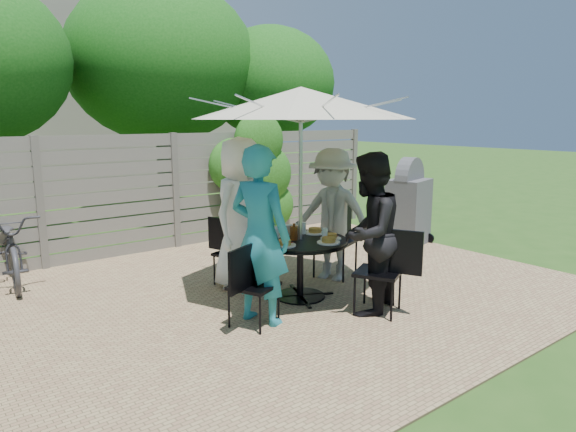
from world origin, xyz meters
TOP-DOWN VIEW (x-y plane):
  - backyard_envelope at (0.09, 10.29)m, footprint 60.00×60.00m
  - patio_table at (0.06, -0.08)m, footprint 1.41×1.41m
  - umbrella at (0.06, -0.08)m, footprint 3.22×3.22m
  - chair_back at (-0.29, 0.81)m, footprint 0.51×0.64m
  - person_back at (-0.24, 0.69)m, footprint 1.06×0.88m
  - chair_left at (-0.83, -0.44)m, footprint 0.67×0.55m
  - person_left at (-0.71, -0.39)m, footprint 0.65×0.78m
  - chair_front at (0.42, -0.98)m, footprint 0.62×0.72m
  - person_front at (0.37, -0.85)m, footprint 1.03×0.92m
  - chair_right at (0.96, 0.27)m, footprint 0.77×0.63m
  - person_right at (0.84, 0.22)m, footprint 0.99×1.26m
  - plate_back at (-0.07, 0.25)m, footprint 0.26×0.26m
  - plate_left at (-0.27, -0.21)m, footprint 0.26×0.26m
  - plate_front at (0.20, -0.42)m, footprint 0.26×0.26m
  - plate_right at (0.40, 0.05)m, footprint 0.26×0.26m
  - plate_extra at (0.34, -0.29)m, footprint 0.24×0.24m
  - glass_back at (-0.13, 0.12)m, footprint 0.07×0.07m
  - glass_front at (0.26, -0.28)m, footprint 0.07×0.07m
  - glass_right at (0.27, 0.11)m, footprint 0.07×0.07m
  - syrup_jug at (-0.01, -0.06)m, footprint 0.09×0.09m
  - coffee_cup at (0.08, 0.16)m, footprint 0.08×0.08m
  - bicycle at (-2.46, 2.60)m, footprint 0.80×1.83m
  - bbq_grill at (3.11, 0.84)m, footprint 0.84×0.73m

SIDE VIEW (x-z plane):
  - chair_back at x=-0.29m, z-range -0.17..0.67m
  - chair_left at x=-0.83m, z-range -0.17..0.70m
  - chair_front at x=0.42m, z-range -0.19..0.76m
  - chair_right at x=0.96m, z-range -0.20..0.80m
  - bicycle at x=-2.46m, z-range 0.00..0.93m
  - patio_table at x=0.06m, z-range 0.14..0.85m
  - bbq_grill at x=3.11m, z-range -0.06..1.39m
  - plate_back at x=-0.07m, z-range 0.70..0.77m
  - plate_left at x=-0.27m, z-range 0.70..0.77m
  - plate_front at x=0.20m, z-range 0.70..0.77m
  - plate_right at x=0.40m, z-range 0.70..0.77m
  - plate_extra at x=0.34m, z-range 0.70..0.77m
  - coffee_cup at x=0.08m, z-range 0.71..0.83m
  - glass_back at x=-0.13m, z-range 0.71..0.85m
  - glass_front at x=0.26m, z-range 0.71..0.85m
  - glass_right at x=0.27m, z-range 0.71..0.85m
  - syrup_jug at x=-0.01m, z-range 0.71..0.87m
  - person_right at x=0.84m, z-range 0.00..1.71m
  - person_front at x=0.37m, z-range 0.00..1.74m
  - person_left at x=-0.71m, z-range 0.00..1.83m
  - person_back at x=-0.24m, z-range 0.00..1.86m
  - umbrella at x=0.06m, z-range 1.03..3.44m
  - backyard_envelope at x=0.09m, z-range 0.11..5.11m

